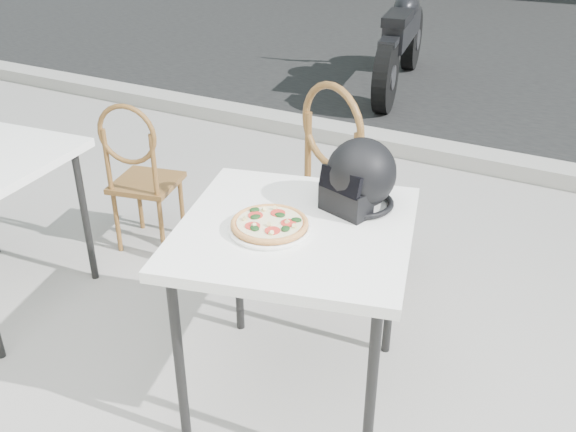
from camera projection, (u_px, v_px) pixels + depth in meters
The scene contains 9 objects.
street_asphalt at pixel (562, 51), 7.93m from camera, with size 30.00×8.00×0.00m, color black.
curb at pixel (490, 162), 4.80m from camera, with size 30.00×0.25×0.12m, color #A7A49D.
cafe_table_main at pixel (295, 242), 2.43m from camera, with size 1.05×1.05×0.82m.
plate at pixel (270, 228), 2.36m from camera, with size 0.36×0.36×0.02m.
pizza at pixel (270, 223), 2.35m from camera, with size 0.33×0.33×0.04m.
helmet at pixel (359, 178), 2.48m from camera, with size 0.34×0.35×0.28m.
cafe_chair_main at pixel (346, 178), 3.20m from camera, with size 0.58×0.58×1.14m.
cafe_chair_side at pixel (139, 169), 3.59m from camera, with size 0.42×0.42×0.92m.
motorcycle at pixel (401, 41), 6.38m from camera, with size 0.62×2.19×1.09m.
Camera 1 is at (0.73, -1.61, 2.00)m, focal length 40.00 mm.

